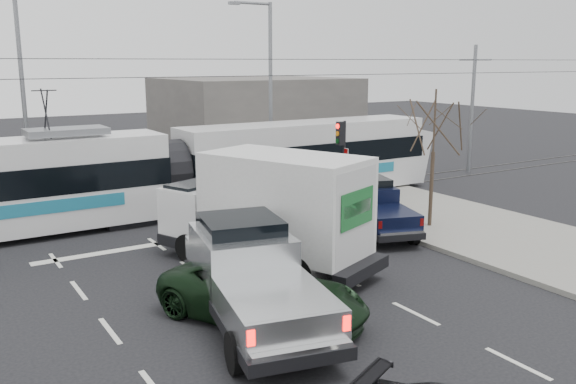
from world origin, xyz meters
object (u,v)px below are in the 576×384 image
street_lamp_near (267,81)px  box_truck (269,212)px  traffic_signal (342,146)px  street_lamp_far (18,85)px  tram (170,171)px  silver_pickup (250,273)px  green_car (263,293)px  bare_tree (434,127)px  navy_pickup (374,207)px

street_lamp_near → box_truck: 14.32m
traffic_signal → street_lamp_far: (-10.66, 9.50, 2.37)m
tram → silver_pickup: 10.86m
box_truck → tram: bearing=68.9°
traffic_signal → silver_pickup: size_ratio=0.54×
traffic_signal → tram: tram is taller
box_truck → traffic_signal: bearing=14.5°
box_truck → green_car: bearing=-144.6°
traffic_signal → box_truck: 7.68m
bare_tree → green_car: 10.56m
street_lamp_near → street_lamp_far: bearing=170.1°
green_car → street_lamp_near: bearing=35.4°
box_truck → green_car: 4.06m
tram → silver_pickup: bearing=-101.6°
street_lamp_near → silver_pickup: bearing=-121.4°
street_lamp_near → traffic_signal: bearing=-96.4°
navy_pickup → silver_pickup: bearing=-131.7°
street_lamp_near → navy_pickup: street_lamp_near is taller
traffic_signal → street_lamp_near: street_lamp_near is taller
traffic_signal → street_lamp_near: size_ratio=0.40×
tram → green_car: bearing=-100.4°
tram → navy_pickup: 8.27m
street_lamp_far → green_car: bearing=-81.9°
street_lamp_far → box_truck: street_lamp_far is taller
bare_tree → street_lamp_near: (-0.29, 11.50, 1.32)m
silver_pickup → navy_pickup: 8.64m
bare_tree → traffic_signal: bearing=105.8°
bare_tree → box_truck: size_ratio=0.68×
tram → traffic_signal: bearing=-26.3°
silver_pickup → box_truck: (2.27, 3.03, 0.57)m
traffic_signal → street_lamp_far: size_ratio=0.40×
street_lamp_near → box_truck: (-6.94, -12.06, -3.39)m
navy_pickup → box_truck: bearing=-147.5°
bare_tree → green_car: bare_tree is taller
traffic_signal → street_lamp_near: bearing=83.6°
street_lamp_near → box_truck: street_lamp_near is taller
box_truck → navy_pickup: 5.41m
silver_pickup → green_car: size_ratio=1.30×
tram → box_truck: 7.60m
traffic_signal → silver_pickup: (-8.36, -7.59, -1.58)m
traffic_signal → navy_pickup: size_ratio=0.75×
tram → navy_pickup: bearing=-49.8°
navy_pickup → tram: bearing=148.4°
traffic_signal → silver_pickup: 11.40m
box_truck → bare_tree: bearing=-17.8°
silver_pickup → tram: bearing=91.0°
navy_pickup → traffic_signal: bearing=92.0°
street_lamp_near → green_car: (-9.04, -15.40, -4.39)m
street_lamp_near → tram: street_lamp_near is taller
silver_pickup → box_truck: 3.83m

